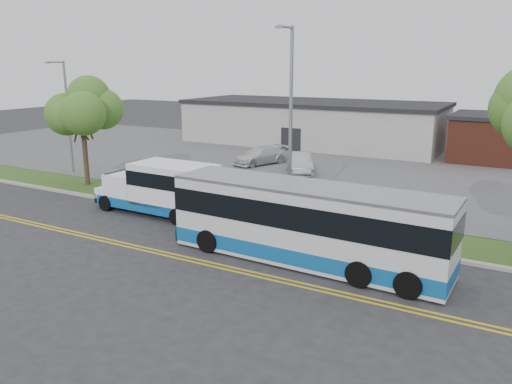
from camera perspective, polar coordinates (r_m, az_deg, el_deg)
The scene contains 18 objects.
ground at distance 24.97m, azimuth -5.26°, elevation -3.96°, with size 140.00×140.00×0.00m, color #28282B.
lane_line_north at distance 22.09m, azimuth -10.93°, elevation -6.63°, with size 70.00×0.12×0.01m, color gold.
lane_line_south at distance 21.88m, azimuth -11.44°, elevation -6.87°, with size 70.00×0.12×0.01m, color gold.
curb at distance 25.81m, azimuth -3.88°, elevation -3.14°, with size 80.00×0.30×0.15m, color #9E9B93.
verge at distance 27.28m, azimuth -1.82°, elevation -2.21°, with size 80.00×3.30×0.10m, color #314F1A.
parking_lot at distance 39.68m, azimuth 8.73°, elevation 2.88°, with size 80.00×25.00×0.10m, color #4C4C4F.
commercial_building at distance 50.73m, azimuth 6.46°, elevation 7.87°, with size 25.40×10.40×4.35m.
brick_wing at distance 45.96m, azimuth 25.33°, elevation 5.65°, with size 6.30×7.30×3.90m.
tree_west at distance 34.25m, azimuth -19.33°, elevation 9.04°, with size 4.40×4.40×6.91m.
streetlight_near at distance 24.71m, azimuth 3.91°, elevation 8.31°, with size 0.35×1.53×9.50m.
streetlight_far at distance 38.76m, azimuth -20.79°, elevation 8.47°, with size 0.35×1.53×8.00m.
shuttle_bus at distance 26.95m, azimuth -10.47°, elevation 0.55°, with size 7.41×2.61×2.82m.
transit_bus at distance 20.21m, azimuth 5.80°, elevation -3.59°, with size 11.59×3.08×3.19m.
pedestrian at distance 27.47m, azimuth -3.29°, elevation 0.18°, with size 0.73×0.48×2.01m, color black.
parked_car_a at distance 36.49m, azimuth 4.97°, elevation 3.30°, with size 1.62×4.65×1.53m, color #9EA1A5.
parked_car_b at distance 39.94m, azimuth 0.50°, elevation 4.20°, with size 1.93×4.75×1.38m, color silver.
grocery_bag_left at distance 27.64m, azimuth -4.07°, elevation -1.56°, with size 0.32×0.32×0.32m, color white.
grocery_bag_right at distance 27.74m, azimuth -2.46°, elevation -1.48°, with size 0.32×0.32×0.32m, color white.
Camera 1 is at (13.51, -19.49, 7.81)m, focal length 35.00 mm.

